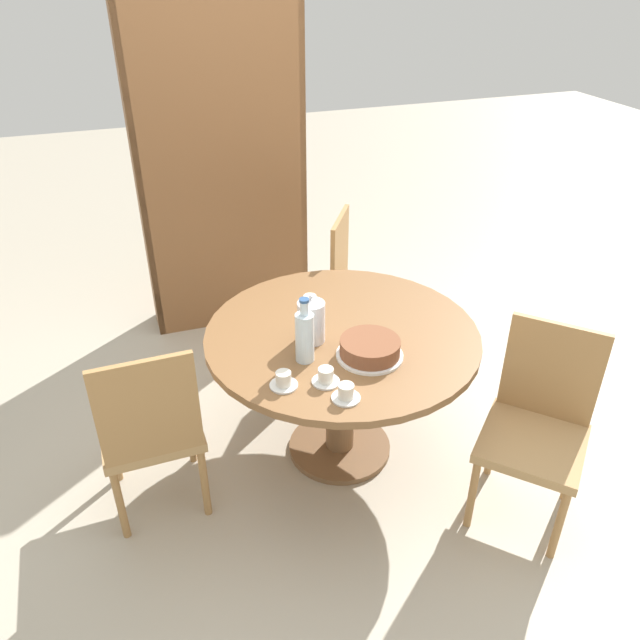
% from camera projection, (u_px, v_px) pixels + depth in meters
% --- Properties ---
extents(ground_plane, '(14.00, 14.00, 0.00)m').
position_uv_depth(ground_plane, '(339.00, 448.00, 3.20)').
color(ground_plane, '#B2A893').
extents(dining_table, '(1.25, 1.25, 0.71)m').
position_uv_depth(dining_table, '(341.00, 358.00, 2.91)').
color(dining_table, brown).
rests_on(dining_table, ground_plane).
extents(chair_a, '(0.43, 0.43, 0.90)m').
position_uv_depth(chair_a, '(151.00, 428.00, 2.64)').
color(chair_a, '#A87A47').
rests_on(chair_a, ground_plane).
extents(chair_b, '(0.59, 0.59, 0.90)m').
position_uv_depth(chair_b, '(538.00, 424.00, 2.66)').
color(chair_b, '#A87A47').
rests_on(chair_b, ground_plane).
extents(chair_c, '(0.58, 0.58, 0.90)m').
position_uv_depth(chair_c, '(361.00, 286.00, 3.72)').
color(chair_c, '#A87A47').
rests_on(chair_c, ground_plane).
extents(bookshelf, '(1.03, 0.28, 1.99)m').
position_uv_depth(bookshelf, '(222.00, 182.00, 3.87)').
color(bookshelf, brown).
rests_on(bookshelf, ground_plane).
extents(coffee_pot, '(0.12, 0.12, 0.23)m').
position_uv_depth(coffee_pot, '(311.00, 320.00, 2.72)').
color(coffee_pot, silver).
rests_on(coffee_pot, dining_table).
extents(water_bottle, '(0.08, 0.08, 0.30)m').
position_uv_depth(water_bottle, '(305.00, 336.00, 2.58)').
color(water_bottle, silver).
rests_on(water_bottle, dining_table).
extents(cake_main, '(0.29, 0.29, 0.08)m').
position_uv_depth(cake_main, '(370.00, 349.00, 2.65)').
color(cake_main, white).
rests_on(cake_main, dining_table).
extents(cup_a, '(0.11, 0.11, 0.07)m').
position_uv_depth(cup_a, '(346.00, 393.00, 2.41)').
color(cup_a, silver).
rests_on(cup_a, dining_table).
extents(cup_b, '(0.11, 0.11, 0.07)m').
position_uv_depth(cup_b, '(310.00, 303.00, 3.00)').
color(cup_b, silver).
rests_on(cup_b, dining_table).
extents(cup_c, '(0.11, 0.11, 0.07)m').
position_uv_depth(cup_c, '(326.00, 377.00, 2.50)').
color(cup_c, silver).
rests_on(cup_c, dining_table).
extents(cup_d, '(0.11, 0.11, 0.07)m').
position_uv_depth(cup_d, '(284.00, 381.00, 2.47)').
color(cup_d, silver).
rests_on(cup_d, dining_table).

